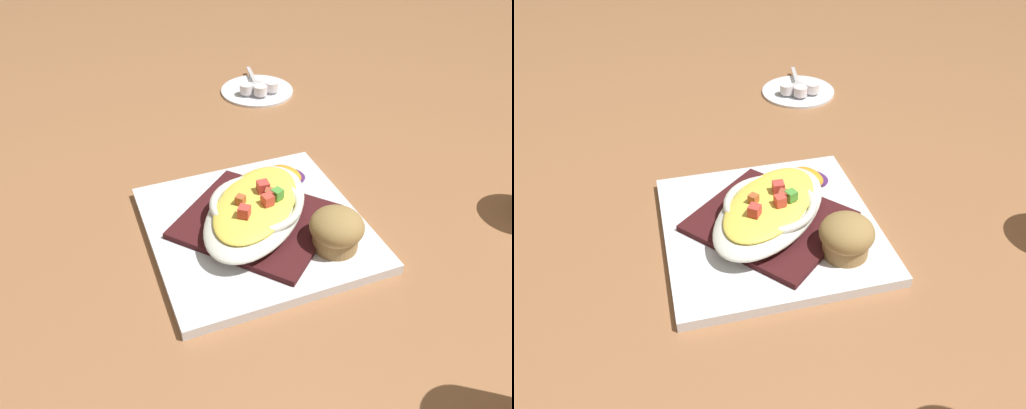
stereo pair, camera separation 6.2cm
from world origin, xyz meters
The scene contains 11 objects.
ground_plane centered at (0.00, 0.00, 0.00)m, with size 2.60×2.60×0.00m, color #9B6741.
square_plate centered at (0.00, 0.00, 0.01)m, with size 0.26×0.26×0.01m, color white.
folded_napkin centered at (0.00, 0.00, 0.02)m, with size 0.15×0.17×0.01m, color #3F1518.
gratin_dish centered at (0.00, 0.00, 0.04)m, with size 0.22×0.21×0.05m.
muffin centered at (0.06, -0.08, 0.04)m, with size 0.06×0.06×0.05m.
orange_garnish centered at (0.08, 0.06, 0.02)m, with size 0.06×0.06×0.02m.
creamer_saucer centered at (0.20, 0.34, 0.00)m, with size 0.13×0.13×0.01m, color white.
spoon centered at (0.21, 0.34, 0.01)m, with size 0.05×0.10×0.01m.
creamer_cup_0 centered at (0.18, 0.33, 0.02)m, with size 0.02×0.02×0.02m, color white.
creamer_cup_1 centered at (0.19, 0.31, 0.02)m, with size 0.02×0.02×0.02m, color white.
creamer_cup_2 centered at (0.22, 0.31, 0.02)m, with size 0.02×0.02×0.02m, color silver.
Camera 2 is at (-0.20, -0.45, 0.42)m, focal length 36.54 mm.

